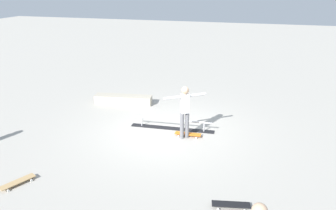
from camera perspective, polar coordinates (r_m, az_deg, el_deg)
The scene contains 7 objects.
ground_plane at distance 10.26m, azimuth -0.38°, elevation -4.58°, with size 60.00×60.00×0.00m, color #ADA89E.
grind_rail at distance 10.34m, azimuth 0.75°, elevation -3.50°, with size 2.72×0.41×0.33m.
skate_ledge at distance 12.60m, azimuth -7.93°, elevation 0.99°, with size 2.21×0.45×0.32m, color #B2A893.
skater_main at distance 9.44m, azimuth 3.00°, elevation -0.67°, with size 1.11×0.83×1.63m.
skateboard_main at distance 9.90m, azimuth 3.55°, elevation -5.15°, with size 0.81×0.29×0.09m.
loose_skateboard_black at distance 7.15m, azimuth 11.10°, elevation -16.93°, with size 0.82×0.37×0.09m.
loose_skateboard_natural at distance 8.45m, azimuth -25.10°, elevation -12.23°, with size 0.54×0.81×0.09m.
Camera 1 is at (-2.58, 8.89, 4.42)m, focal length 34.39 mm.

